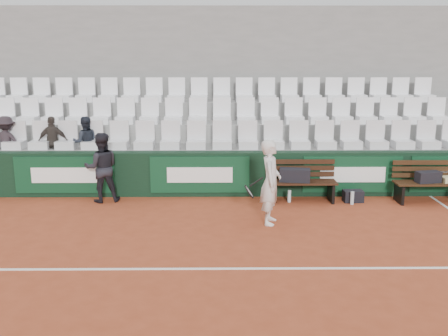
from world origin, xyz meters
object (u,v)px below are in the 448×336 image
tennis_player (270,182)px  spectator_a (5,123)px  sports_bag_right (428,177)px  sports_bag_left (295,175)px  bench_left (301,191)px  water_bottle_far (352,198)px  ball_kid (102,168)px  sports_bag_ground (353,196)px  spectator_c (84,123)px  bench_right (429,192)px  water_bottle_near (289,196)px  spectator_b (52,123)px

tennis_player → spectator_a: (-5.88, 2.43, 0.80)m
sports_bag_right → sports_bag_left: bearing=177.9°
bench_left → water_bottle_far: size_ratio=5.37×
bench_left → sports_bag_right: sports_bag_right is taller
ball_kid → sports_bag_ground: bearing=164.8°
bench_left → spectator_a: 6.92m
sports_bag_ground → spectator_c: (-6.01, 1.05, 1.47)m
bench_right → spectator_a: bearing=173.3°
bench_left → bench_right: same height
sports_bag_left → spectator_c: 4.94m
spectator_c → sports_bag_left: bearing=153.0°
spectator_a → tennis_player: bearing=165.0°
bench_left → sports_bag_left: sports_bag_left is taller
water_bottle_near → ball_kid: ball_kid is taller
sports_bag_left → spectator_c: (-4.73, 1.02, 1.00)m
sports_bag_left → spectator_a: (-6.55, 1.02, 1.01)m
ball_kid → spectator_a: spectator_a is taller
spectator_a → spectator_b: spectator_a is taller
sports_bag_right → spectator_c: 7.73m
water_bottle_near → spectator_c: bearing=167.0°
bench_right → sports_bag_right: size_ratio=2.92×
water_bottle_far → spectator_b: 6.96m
tennis_player → ball_kid: (-3.49, 1.46, -0.05)m
bench_right → spectator_b: 8.57m
sports_bag_ground → ball_kid: size_ratio=0.28×
tennis_player → spectator_b: spectator_b is taller
bench_right → sports_bag_ground: 1.63m
ball_kid → spectator_c: spectator_c is taller
bench_left → tennis_player: tennis_player is taller
tennis_player → spectator_a: 6.41m
sports_bag_right → spectator_b: (-8.33, 1.12, 1.03)m
sports_bag_ground → tennis_player: bearing=-144.8°
water_bottle_far → spectator_a: (-7.76, 1.25, 1.46)m
bench_left → ball_kid: bearing=179.6°
spectator_c → water_bottle_near: bearing=152.2°
sports_bag_left → bench_right: bearing=-1.8°
sports_bag_ground → spectator_a: size_ratio=0.35×
sports_bag_right → ball_kid: bearing=178.7°
spectator_a → spectator_c: (1.82, 0.00, -0.01)m
spectator_b → water_bottle_far: bearing=167.3°
water_bottle_near → sports_bag_left: bearing=24.1°
water_bottle_far → sports_bag_left: bearing=169.1°
bench_right → water_bottle_far: bearing=-175.2°
sports_bag_left → tennis_player: bearing=-115.4°
bench_right → spectator_b: bearing=172.5°
bench_right → tennis_player: tennis_player is taller
spectator_a → water_bottle_far: bearing=178.2°
tennis_player → spectator_b: 5.45m
spectator_a → spectator_c: bearing=-172.6°
water_bottle_near → spectator_b: (-5.37, 1.07, 1.46)m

